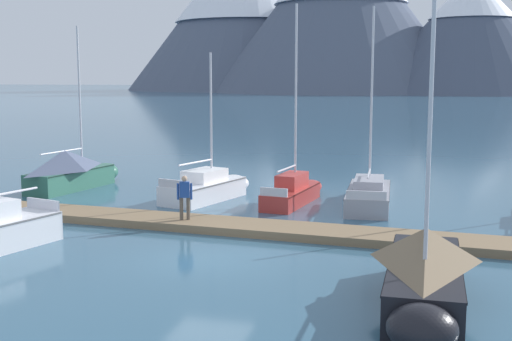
{
  "coord_description": "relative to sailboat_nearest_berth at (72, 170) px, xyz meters",
  "views": [
    {
      "loc": [
        6.57,
        -19.45,
        5.76
      ],
      "look_at": [
        0.0,
        6.0,
        2.0
      ],
      "focal_mm": 46.85,
      "sensor_mm": 36.0,
      "label": 1
    }
  ],
  "objects": [
    {
      "name": "person_on_dock",
      "position": [
        8.62,
        -6.75,
        0.29
      ],
      "size": [
        0.57,
        0.33,
        1.69
      ],
      "color": "brown",
      "rests_on": "dock"
    },
    {
      "name": "ground_plane",
      "position": [
        10.91,
        -10.77,
        -0.97
      ],
      "size": [
        700.0,
        700.0,
        0.0
      ],
      "primitive_type": "plane",
      "color": "#335B75"
    },
    {
      "name": "dock",
      "position": [
        10.91,
        -6.77,
        -0.83
      ],
      "size": [
        26.35,
        4.16,
        0.3
      ],
      "color": "#846B4C",
      "rests_on": "ground"
    },
    {
      "name": "mountain_shoulder_ridge",
      "position": [
        29.7,
        194.69,
        18.29
      ],
      "size": [
        68.54,
        68.54,
        37.27
      ],
      "color": "#424C60",
      "rests_on": "ground"
    },
    {
      "name": "sailboat_mid_dock_port",
      "position": [
        7.63,
        -0.87,
        -0.4
      ],
      "size": [
        3.24,
        5.82,
        6.8
      ],
      "color": "white",
      "rests_on": "ground"
    },
    {
      "name": "mountain_west_summit",
      "position": [
        -51.78,
        226.95,
        32.14
      ],
      "size": [
        94.52,
        94.52,
        61.68
      ],
      "color": "#4C566B",
      "rests_on": "ground"
    },
    {
      "name": "sailboat_nearest_berth",
      "position": [
        0.0,
        0.0,
        0.0
      ],
      "size": [
        2.63,
        6.35,
        8.23
      ],
      "color": "#336B56",
      "rests_on": "ground"
    },
    {
      "name": "sailboat_far_berth",
      "position": [
        15.04,
        -0.51,
        -0.44
      ],
      "size": [
        2.09,
        6.64,
        8.75
      ],
      "color": "#93939E",
      "rests_on": "ground"
    },
    {
      "name": "sailboat_outer_slip",
      "position": [
        17.53,
        -13.55,
        -0.07
      ],
      "size": [
        2.03,
        6.76,
        7.69
      ],
      "color": "black",
      "rests_on": "ground"
    },
    {
      "name": "sailboat_mid_dock_starboard",
      "position": [
        11.71,
        -0.68,
        -0.43
      ],
      "size": [
        2.05,
        6.06,
        8.88
      ],
      "color": "#B2332D",
      "rests_on": "ground"
    },
    {
      "name": "mountain_central_massif",
      "position": [
        -12.88,
        203.04,
        29.72
      ],
      "size": [
        88.8,
        88.8,
        58.04
      ],
      "color": "#4C566B",
      "rests_on": "ground"
    }
  ]
}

